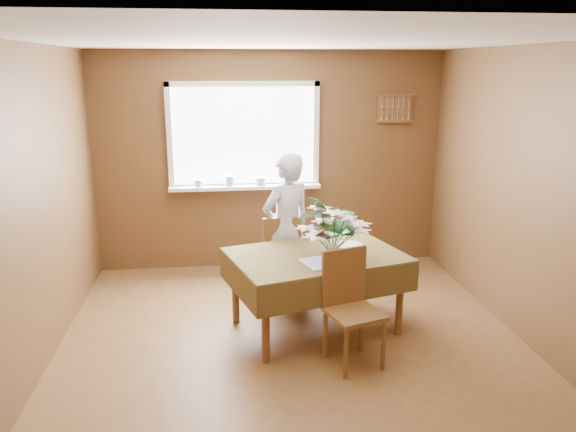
{
  "coord_description": "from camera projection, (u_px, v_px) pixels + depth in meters",
  "views": [
    {
      "loc": [
        -0.58,
        -4.16,
        2.33
      ],
      "look_at": [
        0.0,
        0.55,
        1.05
      ],
      "focal_mm": 35.0,
      "sensor_mm": 36.0,
      "label": 1
    }
  ],
  "objects": [
    {
      "name": "floor",
      "position": [
        296.0,
        355.0,
        4.66
      ],
      "size": [
        4.5,
        4.5,
        0.0
      ],
      "primitive_type": "plane",
      "color": "brown",
      "rests_on": "ground"
    },
    {
      "name": "ceiling",
      "position": [
        297.0,
        40.0,
        4.01
      ],
      "size": [
        4.5,
        4.5,
        0.0
      ],
      "primitive_type": "plane",
      "rotation": [
        3.14,
        0.0,
        0.0
      ],
      "color": "white",
      "rests_on": "wall_back"
    },
    {
      "name": "wall_back",
      "position": [
        270.0,
        162.0,
        6.49
      ],
      "size": [
        4.0,
        0.0,
        4.0
      ],
      "primitive_type": "plane",
      "rotation": [
        1.57,
        0.0,
        0.0
      ],
      "color": "brown",
      "rests_on": "floor"
    },
    {
      "name": "wall_front",
      "position": [
        375.0,
        352.0,
        2.18
      ],
      "size": [
        4.0,
        0.0,
        4.0
      ],
      "primitive_type": "plane",
      "rotation": [
        -1.57,
        0.0,
        0.0
      ],
      "color": "brown",
      "rests_on": "floor"
    },
    {
      "name": "wall_left",
      "position": [
        26.0,
        218.0,
        4.1
      ],
      "size": [
        0.0,
        4.5,
        4.5
      ],
      "primitive_type": "plane",
      "rotation": [
        1.57,
        0.0,
        1.57
      ],
      "color": "brown",
      "rests_on": "floor"
    },
    {
      "name": "wall_right",
      "position": [
        539.0,
        202.0,
        4.57
      ],
      "size": [
        0.0,
        4.5,
        4.5
      ],
      "primitive_type": "plane",
      "rotation": [
        1.57,
        0.0,
        -1.57
      ],
      "color": "brown",
      "rests_on": "floor"
    },
    {
      "name": "window_assembly",
      "position": [
        245.0,
        153.0,
        6.38
      ],
      "size": [
        1.72,
        0.2,
        1.22
      ],
      "color": "white",
      "rests_on": "wall_back"
    },
    {
      "name": "spoon_rack",
      "position": [
        395.0,
        108.0,
        6.47
      ],
      "size": [
        0.44,
        0.05,
        0.33
      ],
      "color": "brown",
      "rests_on": "wall_back"
    },
    {
      "name": "dining_table",
      "position": [
        316.0,
        263.0,
        4.97
      ],
      "size": [
        1.7,
        1.37,
        0.72
      ],
      "rotation": [
        0.0,
        0.0,
        0.28
      ],
      "color": "brown",
      "rests_on": "floor"
    },
    {
      "name": "chair_far",
      "position": [
        280.0,
        254.0,
        5.65
      ],
      "size": [
        0.41,
        0.41,
        0.9
      ],
      "rotation": [
        0.0,
        0.0,
        3.21
      ],
      "color": "brown",
      "rests_on": "floor"
    },
    {
      "name": "chair_near",
      "position": [
        350.0,
        302.0,
        4.47
      ],
      "size": [
        0.49,
        0.49,
        0.92
      ],
      "rotation": [
        0.0,
        0.0,
        0.3
      ],
      "color": "brown",
      "rests_on": "floor"
    },
    {
      "name": "seated_woman",
      "position": [
        287.0,
        229.0,
        5.55
      ],
      "size": [
        0.66,
        0.59,
        1.52
      ],
      "primitive_type": "imported",
      "rotation": [
        0.0,
        0.0,
        3.66
      ],
      "color": "white",
      "rests_on": "floor"
    },
    {
      "name": "flower_bouquet",
      "position": [
        332.0,
        226.0,
        4.66
      ],
      "size": [
        0.57,
        0.57,
        0.49
      ],
      "rotation": [
        0.0,
        0.0,
        -0.04
      ],
      "color": "white",
      "rests_on": "dining_table"
    },
    {
      "name": "side_plate",
      "position": [
        348.0,
        245.0,
        5.18
      ],
      "size": [
        0.31,
        0.31,
        0.01
      ],
      "primitive_type": "cylinder",
      "rotation": [
        0.0,
        0.0,
        0.19
      ],
      "color": "white",
      "rests_on": "dining_table"
    },
    {
      "name": "table_knife",
      "position": [
        348.0,
        259.0,
        4.8
      ],
      "size": [
        0.02,
        0.24,
        0.0
      ],
      "primitive_type": "cube",
      "rotation": [
        0.0,
        0.0,
        -0.01
      ],
      "color": "silver",
      "rests_on": "dining_table"
    }
  ]
}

